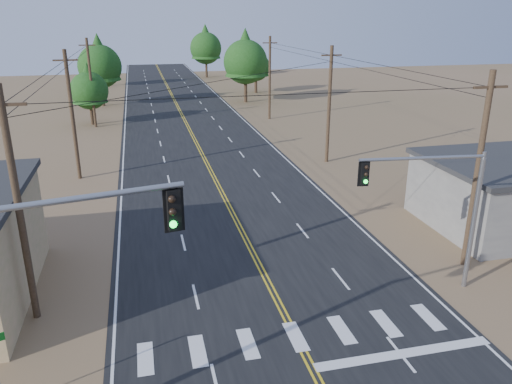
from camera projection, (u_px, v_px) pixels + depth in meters
name	position (u px, v px, depth m)	size (l,w,h in m)	color
road	(213.00, 176.00, 40.45)	(15.00, 200.00, 0.02)	black
utility_pole_left_near	(19.00, 207.00, 19.95)	(1.80, 0.30, 10.00)	#4C3826
utility_pole_left_mid	(72.00, 115.00, 38.29)	(1.80, 0.30, 10.00)	#4C3826
utility_pole_left_far	(91.00, 83.00, 56.62)	(1.80, 0.30, 10.00)	#4C3826
utility_pole_right_near	(478.00, 171.00, 24.52)	(1.80, 0.30, 10.00)	#4C3826
utility_pole_right_mid	(329.00, 104.00, 42.86)	(1.80, 0.30, 10.00)	#4C3826
utility_pole_right_far	(270.00, 77.00, 61.19)	(1.80, 0.30, 10.00)	#4C3826
signal_mast_left	(15.00, 293.00, 13.15)	(6.70, 1.54, 8.03)	gray
signal_mast_right	(443.00, 199.00, 22.38)	(5.78, 0.85, 6.70)	gray
tree_left_near	(89.00, 87.00, 58.15)	(4.37, 4.37, 7.28)	#3F2D1E
tree_left_mid	(99.00, 62.00, 69.82)	(6.03, 6.03, 10.05)	#3F2D1E
tree_left_far	(99.00, 57.00, 89.88)	(5.11, 5.11, 8.52)	#3F2D1E
tree_right_near	(245.00, 57.00, 72.71)	(6.41, 6.41, 10.68)	#3F2D1E
tree_right_mid	(256.00, 64.00, 82.39)	(4.65, 4.65, 7.76)	#3F2D1E
tree_right_far	(206.00, 45.00, 102.42)	(6.44, 6.44, 10.73)	#3F2D1E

